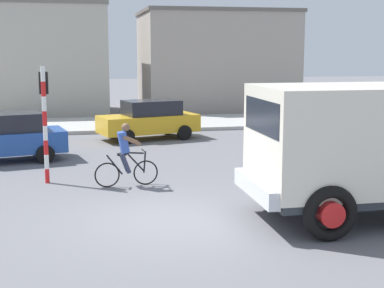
{
  "coord_description": "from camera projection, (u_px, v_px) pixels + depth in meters",
  "views": [
    {
      "loc": [
        -1.81,
        -11.66,
        3.64
      ],
      "look_at": [
        1.13,
        2.5,
        1.2
      ],
      "focal_mm": 52.3,
      "sensor_mm": 36.0,
      "label": 1
    }
  ],
  "objects": [
    {
      "name": "ground_plane",
      "position": [
        165.0,
        218.0,
        12.22
      ],
      "size": [
        120.0,
        120.0,
        0.0
      ],
      "primitive_type": "plane",
      "color": "slate"
    },
    {
      "name": "sidewalk_far",
      "position": [
        115.0,
        124.0,
        27.02
      ],
      "size": [
        80.0,
        5.0,
        0.16
      ],
      "primitive_type": "cube",
      "color": "#ADADA8",
      "rests_on": "ground"
    },
    {
      "name": "truck_foreground",
      "position": [
        375.0,
        143.0,
        12.04
      ],
      "size": [
        5.44,
        2.88,
        2.9
      ],
      "color": "silver",
      "rests_on": "ground"
    },
    {
      "name": "cyclist",
      "position": [
        126.0,
        155.0,
        14.97
      ],
      "size": [
        1.73,
        0.5,
        1.72
      ],
      "color": "black",
      "rests_on": "ground"
    },
    {
      "name": "traffic_light_pole",
      "position": [
        44.0,
        108.0,
        15.21
      ],
      "size": [
        0.24,
        0.43,
        3.2
      ],
      "color": "red",
      "rests_on": "ground"
    },
    {
      "name": "car_red_near",
      "position": [
        149.0,
        119.0,
        22.98
      ],
      "size": [
        4.3,
        2.66,
        1.6
      ],
      "color": "gold",
      "rests_on": "ground"
    },
    {
      "name": "car_white_mid",
      "position": [
        3.0,
        137.0,
        18.31
      ],
      "size": [
        4.27,
        2.5,
        1.6
      ],
      "color": "#234C9E",
      "rests_on": "ground"
    },
    {
      "name": "building_mid_block",
      "position": [
        42.0,
        59.0,
        32.12
      ],
      "size": [
        7.48,
        5.65,
        6.25
      ],
      "color": "#B2AD9E",
      "rests_on": "ground"
    },
    {
      "name": "building_corner_right",
      "position": [
        215.0,
        60.0,
        34.52
      ],
      "size": [
        9.05,
        6.94,
        5.97
      ],
      "color": "#9E9389",
      "rests_on": "ground"
    }
  ]
}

